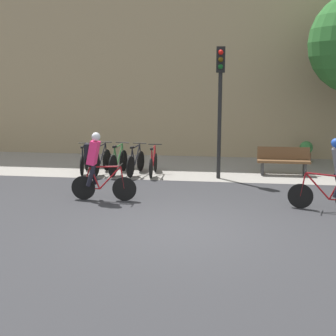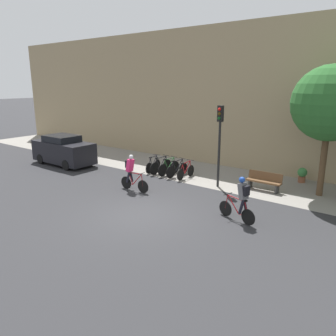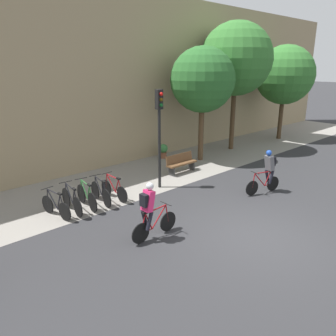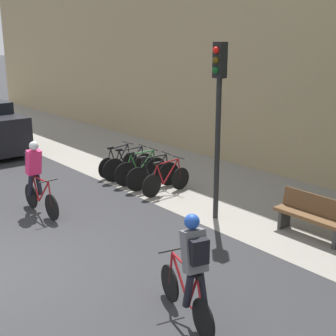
% 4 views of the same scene
% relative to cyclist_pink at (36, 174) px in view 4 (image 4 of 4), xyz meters
% --- Properties ---
extents(kerb_strip, '(44.00, 4.50, 0.01)m').
position_rel_cyclist_pink_xyz_m(kerb_strip, '(2.39, 4.74, -0.94)').
color(kerb_strip, gray).
rests_on(kerb_strip, ground).
extents(building_facade, '(44.00, 0.60, 8.36)m').
position_rel_cyclist_pink_xyz_m(building_facade, '(2.39, 7.29, 3.23)').
color(building_facade, '#9E8966').
rests_on(building_facade, ground).
extents(cyclist_pink, '(1.70, 0.46, 1.75)m').
position_rel_cyclist_pink_xyz_m(cyclist_pink, '(0.00, 0.00, 0.00)').
color(cyclist_pink, black).
rests_on(cyclist_pink, ground).
extents(cyclist_grey, '(1.66, 0.61, 1.74)m').
position_rel_cyclist_pink_xyz_m(cyclist_grey, '(5.80, -0.27, -0.00)').
color(cyclist_grey, black).
rests_on(cyclist_grey, ground).
extents(parked_bike_0, '(0.46, 1.59, 0.95)m').
position_rel_cyclist_pink_xyz_m(parked_bike_0, '(-1.37, 3.26, -0.56)').
color(parked_bike_0, black).
rests_on(parked_bike_0, ground).
extents(parked_bike_1, '(0.46, 1.76, 0.99)m').
position_rel_cyclist_pink_xyz_m(parked_bike_1, '(-0.80, 3.26, -0.53)').
color(parked_bike_1, black).
rests_on(parked_bike_1, ground).
extents(parked_bike_2, '(0.46, 1.70, 0.99)m').
position_rel_cyclist_pink_xyz_m(parked_bike_2, '(-0.23, 3.26, -0.53)').
color(parked_bike_2, black).
rests_on(parked_bike_2, ground).
extents(parked_bike_3, '(0.46, 1.69, 0.97)m').
position_rel_cyclist_pink_xyz_m(parked_bike_3, '(0.35, 3.26, -0.54)').
color(parked_bike_3, black).
rests_on(parked_bike_3, ground).
extents(parked_bike_4, '(0.46, 1.65, 0.95)m').
position_rel_cyclist_pink_xyz_m(parked_bike_4, '(0.93, 3.26, -0.56)').
color(parked_bike_4, black).
rests_on(parked_bike_4, ground).
extents(traffic_light_pole, '(0.26, 0.30, 4.00)m').
position_rel_cyclist_pink_xyz_m(traffic_light_pole, '(3.02, 3.02, 1.80)').
color(traffic_light_pole, black).
rests_on(traffic_light_pole, ground).
extents(bench, '(1.66, 0.44, 0.89)m').
position_rel_cyclist_pink_xyz_m(bench, '(5.08, 3.84, -0.48)').
color(bench, brown).
rests_on(bench, ground).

